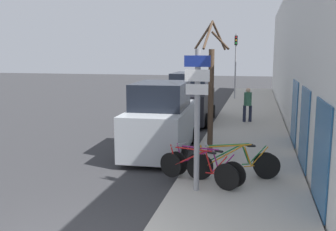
{
  "coord_description": "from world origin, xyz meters",
  "views": [
    {
      "loc": [
        2.9,
        -5.03,
        3.32
      ],
      "look_at": [
        0.51,
        5.0,
        1.6
      ],
      "focal_mm": 40.0,
      "sensor_mm": 36.0,
      "label": 1
    }
  ],
  "objects": [
    {
      "name": "bicycle_0",
      "position": [
        1.56,
        3.72,
        0.53
      ],
      "size": [
        2.09,
        0.9,
        0.89
      ],
      "rotation": [
        0.0,
        0.0,
        1.18
      ],
      "color": "black",
      "rests_on": "sidewalk_curb"
    },
    {
      "name": "building_facade",
      "position": [
        4.35,
        13.93,
        3.23
      ],
      "size": [
        0.23,
        32.0,
        6.5
      ],
      "color": "silver",
      "rests_on": "ground"
    },
    {
      "name": "street_tree",
      "position": [
        1.51,
        6.68,
        2.14
      ],
      "size": [
        1.07,
        1.85,
        4.16
      ],
      "color": "#4C3828",
      "rests_on": "sidewalk_curb"
    },
    {
      "name": "sidewalk_curb",
      "position": [
        2.6,
        14.0,
        0.07
      ],
      "size": [
        3.2,
        32.0,
        0.15
      ],
      "color": "#ADA89E",
      "rests_on": "ground"
    },
    {
      "name": "signpost",
      "position": [
        1.61,
        3.26,
        1.93
      ],
      "size": [
        0.59,
        0.15,
        3.27
      ],
      "color": "#939399",
      "rests_on": "sidewalk_curb"
    },
    {
      "name": "bicycle_3",
      "position": [
        2.35,
        4.45,
        0.53
      ],
      "size": [
        2.32,
        0.7,
        0.89
      ],
      "rotation": [
        0.0,
        0.0,
        1.82
      ],
      "color": "black",
      "rests_on": "sidewalk_curb"
    },
    {
      "name": "traffic_light",
      "position": [
        1.39,
        21.7,
        3.03
      ],
      "size": [
        0.2,
        0.3,
        4.5
      ],
      "color": "#939399",
      "rests_on": "sidewalk_curb"
    },
    {
      "name": "pedestrian_near",
      "position": [
        2.52,
        12.6,
        1.07
      ],
      "size": [
        0.41,
        0.35,
        1.59
      ],
      "rotation": [
        0.0,
        0.0,
        3.36
      ],
      "color": "#1E2338",
      "rests_on": "sidewalk_curb"
    },
    {
      "name": "bicycle_1",
      "position": [
        1.69,
        3.97,
        0.52
      ],
      "size": [
        2.1,
        0.87,
        0.87
      ],
      "rotation": [
        0.0,
        0.0,
        1.2
      ],
      "color": "black",
      "rests_on": "sidewalk_curb"
    },
    {
      "name": "parked_car_0",
      "position": [
        -0.16,
        6.95,
        1.08
      ],
      "size": [
        2.2,
        4.64,
        2.38
      ],
      "rotation": [
        0.0,
        0.0,
        0.05
      ],
      "color": "#B2B7BC",
      "rests_on": "ground"
    },
    {
      "name": "parked_car_1",
      "position": [
        -0.18,
        12.75,
        1.09
      ],
      "size": [
        2.09,
        4.61,
        2.41
      ],
      "rotation": [
        0.0,
        0.0,
        0.02
      ],
      "color": "black",
      "rests_on": "ground"
    },
    {
      "name": "ground_plane",
      "position": [
        0.0,
        11.2,
        0.0
      ],
      "size": [
        80.0,
        80.0,
        0.0
      ],
      "primitive_type": "plane",
      "color": "#333335"
    },
    {
      "name": "bicycle_2",
      "position": [
        2.41,
        4.22,
        0.54
      ],
      "size": [
        2.31,
        0.72,
        0.92
      ],
      "rotation": [
        0.0,
        0.0,
        1.83
      ],
      "color": "black",
      "rests_on": "sidewalk_curb"
    }
  ]
}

